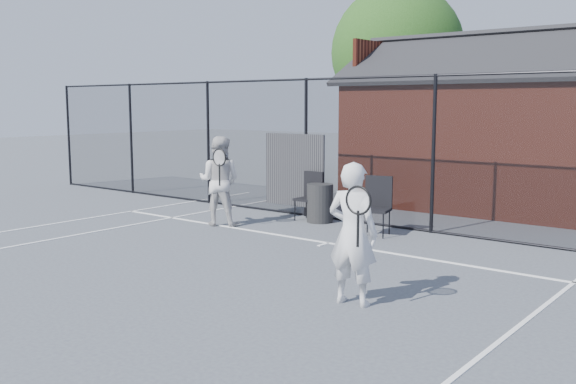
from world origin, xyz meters
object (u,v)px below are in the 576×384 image
Objects in this scene: player_front at (353,234)px; chair_right at (375,207)px; clubhouse at (488,139)px; chair_left at (308,197)px; player_back at (219,181)px; waste_bin at (320,203)px.

player_front is 1.63× the size of chair_right.
clubhouse is 6.49× the size of chair_left.
player_front is 1.75× the size of chair_left.
clubhouse is at bearing 61.36° from player_back.
chair_left is at bearing 180.00° from waste_bin.
chair_right is 1.35× the size of waste_bin.
waste_bin is at bearing 47.36° from player_back.
chair_right is at bearing 18.77° from player_back.
chair_right is at bearing -92.40° from clubhouse.
player_back reaches higher than chair_left.
chair_left is at bearing -115.89° from clubhouse.
clubhouse is 3.60× the size of player_back.
player_back is (-3.24, -5.93, -0.70)m from clubhouse.
player_back reaches higher than waste_bin.
chair_right is (-1.92, 3.79, -0.34)m from player_front.
player_front reaches higher than chair_right.
waste_bin is at bearing -112.58° from clubhouse.
player_back is at bearing -125.95° from chair_left.
clubhouse is 6.03× the size of chair_right.
player_back is (-4.96, 2.76, 0.02)m from player_front.
chair_right is (3.03, 1.03, -0.37)m from player_back.
clubhouse is at bearing 63.94° from chair_left.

